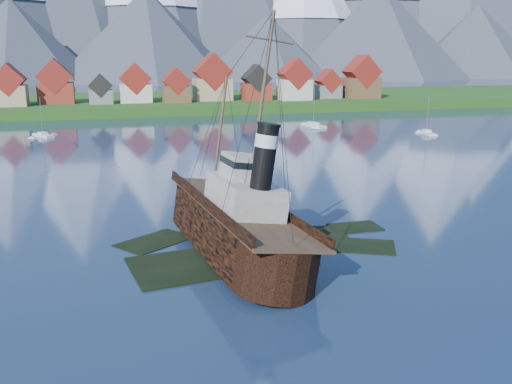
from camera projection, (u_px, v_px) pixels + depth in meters
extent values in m
plane|color=#192A47|center=(245.00, 252.00, 60.58)|extent=(1400.00, 1400.00, 0.00)
cube|color=black|center=(221.00, 264.00, 58.02)|extent=(19.08, 11.42, 1.00)
cube|color=black|center=(287.00, 239.00, 65.92)|extent=(15.15, 9.76, 1.00)
cube|color=black|center=(243.00, 229.00, 69.58)|extent=(11.45, 9.06, 1.00)
cube|color=black|center=(353.00, 249.00, 62.75)|extent=(10.27, 8.34, 1.00)
cube|color=black|center=(155.00, 245.00, 64.04)|extent=(9.42, 8.68, 1.00)
cube|color=black|center=(355.00, 230.00, 69.11)|extent=(6.00, 4.00, 1.00)
cube|color=#144012|center=(139.00, 106.00, 219.96)|extent=(600.00, 80.00, 3.20)
cube|color=#3F3D38|center=(147.00, 117.00, 184.34)|extent=(600.00, 2.50, 2.00)
cube|color=tan|center=(11.00, 96.00, 188.88)|extent=(10.50, 9.00, 6.80)
cube|color=maroon|center=(9.00, 79.00, 187.60)|extent=(10.69, 9.18, 10.69)
cube|color=maroon|center=(56.00, 93.00, 197.97)|extent=(12.00, 8.50, 7.20)
cube|color=maroon|center=(55.00, 76.00, 196.58)|extent=(12.22, 8.67, 12.22)
cube|color=slate|center=(101.00, 97.00, 197.34)|extent=(8.00, 7.00, 4.80)
cube|color=black|center=(100.00, 85.00, 196.41)|extent=(8.15, 7.14, 8.15)
cube|color=beige|center=(136.00, 93.00, 202.97)|extent=(11.00, 9.50, 6.40)
cube|color=maroon|center=(135.00, 78.00, 201.72)|extent=(11.20, 9.69, 11.20)
cube|color=brown|center=(176.00, 94.00, 202.80)|extent=(9.50, 8.00, 5.80)
cube|color=maroon|center=(176.00, 81.00, 201.70)|extent=(9.67, 8.16, 9.67)
cube|color=tan|center=(212.00, 89.00, 210.74)|extent=(13.50, 10.00, 8.00)
cube|color=maroon|center=(212.00, 72.00, 209.19)|extent=(13.75, 10.20, 13.75)
cube|color=maroon|center=(256.00, 92.00, 212.16)|extent=(10.00, 8.50, 6.20)
cube|color=black|center=(256.00, 78.00, 210.98)|extent=(10.18, 8.67, 10.18)
cube|color=beige|center=(294.00, 90.00, 212.71)|extent=(11.50, 9.00, 7.50)
cube|color=maroon|center=(295.00, 74.00, 211.31)|extent=(11.71, 9.18, 11.71)
cube|color=slate|center=(328.00, 92.00, 220.53)|extent=(9.00, 7.50, 5.00)
cube|color=maroon|center=(328.00, 81.00, 219.53)|extent=(9.16, 7.65, 9.16)
cube|color=brown|center=(361.00, 88.00, 221.58)|extent=(12.50, 10.00, 7.80)
cube|color=maroon|center=(362.00, 72.00, 220.10)|extent=(12.73, 10.20, 12.73)
cone|color=#2D333D|center=(304.00, 6.00, 519.98)|extent=(150.00, 150.00, 125.00)
cone|color=#2D333D|center=(13.00, 42.00, 387.16)|extent=(120.00, 120.00, 58.00)
cone|color=#2D333D|center=(147.00, 36.00, 404.10)|extent=(136.00, 136.00, 66.00)
cone|color=#2D333D|center=(267.00, 48.00, 432.37)|extent=(110.00, 110.00, 50.00)
cone|color=#2D333D|center=(378.00, 32.00, 449.14)|extent=(150.00, 150.00, 75.00)
cone|color=#2D333D|center=(475.00, 42.00, 474.48)|extent=(124.00, 124.00, 60.00)
cube|color=black|center=(231.00, 230.00, 60.02)|extent=(7.67, 22.08, 4.60)
cone|color=black|center=(207.00, 197.00, 73.45)|extent=(7.67, 7.67, 7.67)
cylinder|color=black|center=(259.00, 268.00, 49.67)|extent=(7.67, 7.67, 4.60)
cube|color=#4C3826|center=(231.00, 208.00, 59.44)|extent=(7.51, 29.13, 0.27)
cube|color=black|center=(196.00, 206.00, 58.40)|extent=(0.22, 28.21, 0.99)
cube|color=black|center=(265.00, 201.00, 60.24)|extent=(0.22, 28.21, 0.99)
cube|color=#ADA89E|center=(235.00, 197.00, 57.50)|extent=(5.69, 9.31, 3.29)
cube|color=#ADA89E|center=(232.00, 167.00, 57.84)|extent=(3.94, 4.38, 2.41)
cylinder|color=black|center=(243.00, 157.00, 52.98)|extent=(2.08, 2.08, 6.13)
cylinder|color=silver|center=(243.00, 141.00, 52.61)|extent=(2.19, 2.19, 1.20)
cylinder|color=#473828|center=(214.00, 133.00, 66.05)|extent=(0.31, 0.31, 13.14)
cylinder|color=#473828|center=(236.00, 85.00, 53.79)|extent=(0.35, 0.35, 14.24)
cube|color=silver|center=(43.00, 136.00, 142.01)|extent=(5.74, 7.74, 1.05)
cube|color=silver|center=(43.00, 133.00, 141.81)|extent=(2.62, 2.78, 0.61)
cylinder|color=gray|center=(41.00, 116.00, 140.79)|extent=(0.12, 0.12, 9.08)
cube|color=silver|center=(427.00, 134.00, 146.15)|extent=(2.94, 7.86, 1.08)
cube|color=silver|center=(427.00, 131.00, 145.95)|extent=(1.96, 2.36, 0.63)
cylinder|color=gray|center=(428.00, 114.00, 144.90)|extent=(0.13, 0.13, 9.38)
cube|color=silver|center=(314.00, 127.00, 160.67)|extent=(4.49, 10.21, 1.19)
cube|color=silver|center=(314.00, 123.00, 160.44)|extent=(2.71, 3.17, 0.69)
cylinder|color=gray|center=(314.00, 106.00, 159.28)|extent=(0.14, 0.14, 10.30)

